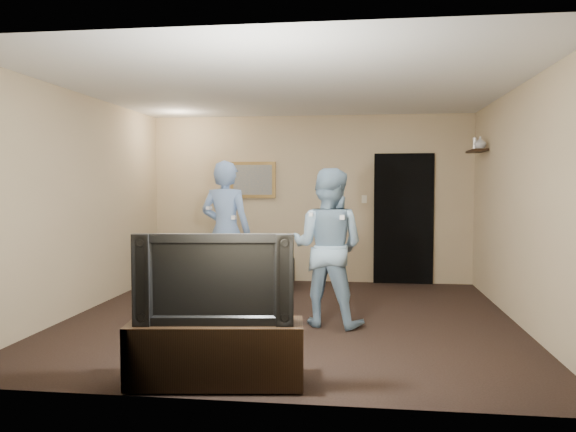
# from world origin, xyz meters

# --- Properties ---
(ground) EXTENTS (5.00, 5.00, 0.00)m
(ground) POSITION_xyz_m (0.00, 0.00, 0.00)
(ground) COLOR black
(ground) RESTS_ON ground
(ceiling) EXTENTS (5.00, 5.00, 0.04)m
(ceiling) POSITION_xyz_m (0.00, 0.00, 2.60)
(ceiling) COLOR silver
(ceiling) RESTS_ON wall_back
(wall_back) EXTENTS (5.00, 0.04, 2.60)m
(wall_back) POSITION_xyz_m (0.00, 2.50, 1.30)
(wall_back) COLOR tan
(wall_back) RESTS_ON ground
(wall_front) EXTENTS (5.00, 0.04, 2.60)m
(wall_front) POSITION_xyz_m (0.00, -2.50, 1.30)
(wall_front) COLOR tan
(wall_front) RESTS_ON ground
(wall_left) EXTENTS (0.04, 5.00, 2.60)m
(wall_left) POSITION_xyz_m (-2.50, 0.00, 1.30)
(wall_left) COLOR tan
(wall_left) RESTS_ON ground
(wall_right) EXTENTS (0.04, 5.00, 2.60)m
(wall_right) POSITION_xyz_m (2.50, 0.00, 1.30)
(wall_right) COLOR tan
(wall_right) RESTS_ON ground
(sofa) EXTENTS (1.99, 0.83, 0.57)m
(sofa) POSITION_xyz_m (-1.20, 1.94, 0.29)
(sofa) COLOR black
(sofa) RESTS_ON ground
(throw_pillow) EXTENTS (0.50, 0.22, 0.48)m
(throw_pillow) POSITION_xyz_m (-1.79, 1.94, 0.48)
(throw_pillow) COLOR #1A4F44
(throw_pillow) RESTS_ON sofa
(painting_frame) EXTENTS (0.72, 0.05, 0.57)m
(painting_frame) POSITION_xyz_m (-0.90, 2.48, 1.60)
(painting_frame) COLOR olive
(painting_frame) RESTS_ON wall_back
(painting_canvas) EXTENTS (0.62, 0.01, 0.47)m
(painting_canvas) POSITION_xyz_m (-0.90, 2.45, 1.60)
(painting_canvas) COLOR slate
(painting_canvas) RESTS_ON painting_frame
(doorway) EXTENTS (0.90, 0.06, 2.00)m
(doorway) POSITION_xyz_m (1.45, 2.47, 1.00)
(doorway) COLOR black
(doorway) RESTS_ON ground
(light_switch) EXTENTS (0.08, 0.02, 0.12)m
(light_switch) POSITION_xyz_m (0.85, 2.48, 1.30)
(light_switch) COLOR silver
(light_switch) RESTS_ON wall_back
(wall_shelf) EXTENTS (0.20, 0.60, 0.03)m
(wall_shelf) POSITION_xyz_m (2.39, 1.80, 1.99)
(wall_shelf) COLOR black
(wall_shelf) RESTS_ON wall_right
(shelf_vase) EXTENTS (0.20, 0.20, 0.17)m
(shelf_vase) POSITION_xyz_m (2.39, 1.59, 2.09)
(shelf_vase) COLOR silver
(shelf_vase) RESTS_ON wall_shelf
(shelf_figurine) EXTENTS (0.06, 0.06, 0.18)m
(shelf_figurine) POSITION_xyz_m (2.39, 1.94, 2.09)
(shelf_figurine) COLOR silver
(shelf_figurine) RESTS_ON wall_shelf
(tv_console) EXTENTS (1.36, 0.58, 0.47)m
(tv_console) POSITION_xyz_m (-0.29, -2.21, 0.25)
(tv_console) COLOR black
(tv_console) RESTS_ON ground
(television) EXTENTS (1.19, 0.30, 0.68)m
(television) POSITION_xyz_m (-0.29, -2.21, 0.82)
(television) COLOR black
(television) RESTS_ON tv_console
(wii_player_left) EXTENTS (0.72, 0.55, 1.83)m
(wii_player_left) POSITION_xyz_m (-0.94, 0.81, 0.92)
(wii_player_left) COLOR #7596CC
(wii_player_left) RESTS_ON ground
(wii_player_right) EXTENTS (0.96, 0.83, 1.70)m
(wii_player_right) POSITION_xyz_m (0.44, -0.25, 0.85)
(wii_player_right) COLOR #88AAC5
(wii_player_right) RESTS_ON ground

